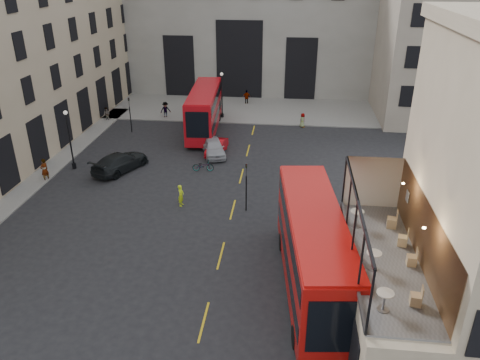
# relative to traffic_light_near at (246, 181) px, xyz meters

# --- Properties ---
(ground) EXTENTS (140.00, 140.00, 0.00)m
(ground) POSITION_rel_traffic_light_near_xyz_m (1.00, -12.00, -2.42)
(ground) COLOR black
(ground) RESTS_ON ground
(host_building_main) EXTENTS (7.26, 11.40, 15.10)m
(host_building_main) POSITION_rel_traffic_light_near_xyz_m (10.95, -12.00, 5.36)
(host_building_main) COLOR #C0AE90
(host_building_main) RESTS_ON ground
(host_frontage) EXTENTS (3.00, 11.00, 4.50)m
(host_frontage) POSITION_rel_traffic_light_near_xyz_m (7.50, -12.00, -0.17)
(host_frontage) COLOR #C0AE90
(host_frontage) RESTS_ON ground
(cafe_floor) EXTENTS (3.00, 10.00, 0.10)m
(cafe_floor) POSITION_rel_traffic_light_near_xyz_m (7.50, -12.00, 2.12)
(cafe_floor) COLOR slate
(cafe_floor) RESTS_ON host_frontage
(gateway) EXTENTS (35.00, 10.60, 18.00)m
(gateway) POSITION_rel_traffic_light_near_xyz_m (-4.00, 35.99, 6.96)
(gateway) COLOR #9C9991
(gateway) RESTS_ON ground
(building_right) EXTENTS (16.60, 18.60, 20.00)m
(building_right) POSITION_rel_traffic_light_near_xyz_m (21.00, 27.97, 7.97)
(building_right) COLOR #A99C88
(building_right) RESTS_ON ground
(pavement_far) EXTENTS (40.00, 12.00, 0.12)m
(pavement_far) POSITION_rel_traffic_light_near_xyz_m (-5.00, 26.00, -2.36)
(pavement_far) COLOR slate
(pavement_far) RESTS_ON ground
(traffic_light_near) EXTENTS (0.16, 0.20, 3.80)m
(traffic_light_near) POSITION_rel_traffic_light_near_xyz_m (0.00, 0.00, 0.00)
(traffic_light_near) COLOR black
(traffic_light_near) RESTS_ON ground
(traffic_light_far) EXTENTS (0.16, 0.20, 3.80)m
(traffic_light_far) POSITION_rel_traffic_light_near_xyz_m (-14.00, 16.00, 0.00)
(traffic_light_far) COLOR black
(traffic_light_far) RESTS_ON ground
(street_lamp_a) EXTENTS (0.36, 0.36, 5.33)m
(street_lamp_a) POSITION_rel_traffic_light_near_xyz_m (-16.00, 6.00, -0.03)
(street_lamp_a) COLOR black
(street_lamp_a) RESTS_ON ground
(street_lamp_b) EXTENTS (0.36, 0.36, 5.33)m
(street_lamp_b) POSITION_rel_traffic_light_near_xyz_m (-5.00, 22.00, -0.03)
(street_lamp_b) COLOR black
(street_lamp_b) RESTS_ON ground
(bus_near) EXTENTS (4.15, 12.65, 4.95)m
(bus_near) POSITION_rel_traffic_light_near_xyz_m (4.50, -8.71, 0.36)
(bus_near) COLOR #AA0E0B
(bus_near) RESTS_ON ground
(bus_far) EXTENTS (3.43, 11.83, 4.66)m
(bus_far) POSITION_rel_traffic_light_near_xyz_m (-6.13, 16.87, 0.19)
(bus_far) COLOR #B20C14
(bus_far) RESTS_ON ground
(car_a) EXTENTS (3.13, 4.90, 1.55)m
(car_a) POSITION_rel_traffic_light_near_xyz_m (-4.14, 10.50, -1.65)
(car_a) COLOR #A5A7AD
(car_a) RESTS_ON ground
(car_b) EXTENTS (1.79, 4.09, 1.31)m
(car_b) POSITION_rel_traffic_light_near_xyz_m (-3.92, 10.91, -1.77)
(car_b) COLOR #B60B13
(car_b) RESTS_ON ground
(car_c) EXTENTS (4.42, 6.06, 1.63)m
(car_c) POSITION_rel_traffic_light_near_xyz_m (-11.70, 6.02, -1.61)
(car_c) COLOR black
(car_c) RESTS_ON ground
(bicycle) EXTENTS (1.91, 0.85, 0.97)m
(bicycle) POSITION_rel_traffic_light_near_xyz_m (-4.46, 6.71, -1.94)
(bicycle) COLOR gray
(bicycle) RESTS_ON ground
(cyclist) EXTENTS (0.46, 0.65, 1.69)m
(cyclist) POSITION_rel_traffic_light_near_xyz_m (-4.95, 0.25, -1.58)
(cyclist) COLOR #D1F519
(cyclist) RESTS_ON ground
(pedestrian_a) EXTENTS (0.97, 0.88, 1.61)m
(pedestrian_a) POSITION_rel_traffic_light_near_xyz_m (-18.00, 19.34, -1.62)
(pedestrian_a) COLOR gray
(pedestrian_a) RESTS_ON ground
(pedestrian_b) EXTENTS (1.44, 1.28, 1.94)m
(pedestrian_b) POSITION_rel_traffic_light_near_xyz_m (-11.58, 21.21, -1.46)
(pedestrian_b) COLOR gray
(pedestrian_b) RESTS_ON ground
(pedestrian_c) EXTENTS (1.08, 0.46, 1.84)m
(pedestrian_c) POSITION_rel_traffic_light_near_xyz_m (-2.70, 28.00, -1.51)
(pedestrian_c) COLOR gray
(pedestrian_c) RESTS_ON ground
(pedestrian_d) EXTENTS (0.90, 0.91, 1.59)m
(pedestrian_d) POSITION_rel_traffic_light_near_xyz_m (4.31, 19.69, -1.63)
(pedestrian_d) COLOR gray
(pedestrian_d) RESTS_ON ground
(pedestrian_e) EXTENTS (0.72, 0.85, 1.97)m
(pedestrian_e) POSITION_rel_traffic_light_near_xyz_m (-17.25, 3.28, -1.44)
(pedestrian_e) COLOR gray
(pedestrian_e) RESTS_ON ground
(cafe_table_near) EXTENTS (0.67, 0.67, 0.83)m
(cafe_table_near) POSITION_rel_traffic_light_near_xyz_m (6.84, -15.56, 2.73)
(cafe_table_near) COLOR white
(cafe_table_near) RESTS_ON cafe_floor
(cafe_table_mid) EXTENTS (0.66, 0.66, 0.82)m
(cafe_table_mid) POSITION_rel_traffic_light_near_xyz_m (6.82, -12.86, 2.72)
(cafe_table_mid) COLOR silver
(cafe_table_mid) RESTS_ON cafe_floor
(cafe_table_far) EXTENTS (0.69, 0.69, 0.86)m
(cafe_table_far) POSITION_rel_traffic_light_near_xyz_m (6.51, -9.26, 2.74)
(cafe_table_far) COLOR beige
(cafe_table_far) RESTS_ON cafe_floor
(cafe_chair_a) EXTENTS (0.48, 0.48, 0.86)m
(cafe_chair_a) POSITION_rel_traffic_light_near_xyz_m (8.16, -15.10, 2.44)
(cafe_chair_a) COLOR tan
(cafe_chair_a) RESTS_ON cafe_floor
(cafe_chair_b) EXTENTS (0.45, 0.45, 0.83)m
(cafe_chair_b) POSITION_rel_traffic_light_near_xyz_m (8.58, -12.38, 2.43)
(cafe_chair_b) COLOR tan
(cafe_chair_b) RESTS_ON cafe_floor
(cafe_chair_c) EXTENTS (0.52, 0.52, 0.87)m
(cafe_chair_c) POSITION_rel_traffic_light_near_xyz_m (8.50, -10.81, 2.44)
(cafe_chair_c) COLOR #D9B77D
(cafe_chair_c) RESTS_ON cafe_floor
(cafe_chair_d) EXTENTS (0.54, 0.54, 0.95)m
(cafe_chair_d) POSITION_rel_traffic_light_near_xyz_m (8.29, -9.17, 2.46)
(cafe_chair_d) COLOR tan
(cafe_chair_d) RESTS_ON cafe_floor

